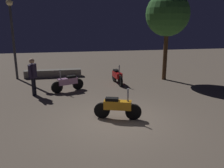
{
  "coord_description": "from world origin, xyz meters",
  "views": [
    {
      "loc": [
        -1.58,
        -7.22,
        3.26
      ],
      "look_at": [
        0.07,
        1.19,
        1.0
      ],
      "focal_mm": 37.34,
      "sensor_mm": 36.0,
      "label": 1
    }
  ],
  "objects_px": {
    "motorcycle_orange_foreground": "(117,107)",
    "motorcycle_pink_parked_left": "(68,83)",
    "motorcycle_red_parked_right": "(117,76)",
    "person_rider_beside": "(33,74)",
    "streetlamp_near": "(12,29)"
  },
  "relations": [
    {
      "from": "motorcycle_pink_parked_left",
      "to": "streetlamp_near",
      "type": "bearing_deg",
      "value": -70.35
    },
    {
      "from": "motorcycle_red_parked_right",
      "to": "streetlamp_near",
      "type": "height_order",
      "value": "streetlamp_near"
    },
    {
      "from": "motorcycle_pink_parked_left",
      "to": "motorcycle_red_parked_right",
      "type": "bearing_deg",
      "value": 176.38
    },
    {
      "from": "person_rider_beside",
      "to": "streetlamp_near",
      "type": "xyz_separation_m",
      "value": [
        -1.42,
        3.61,
        1.88
      ]
    },
    {
      "from": "motorcycle_orange_foreground",
      "to": "streetlamp_near",
      "type": "height_order",
      "value": "streetlamp_near"
    },
    {
      "from": "motorcycle_pink_parked_left",
      "to": "motorcycle_orange_foreground",
      "type": "bearing_deg",
      "value": 90.86
    },
    {
      "from": "streetlamp_near",
      "to": "motorcycle_orange_foreground",
      "type": "bearing_deg",
      "value": -56.68
    },
    {
      "from": "motorcycle_red_parked_right",
      "to": "person_rider_beside",
      "type": "xyz_separation_m",
      "value": [
        -4.21,
        -1.31,
        0.59
      ]
    },
    {
      "from": "motorcycle_pink_parked_left",
      "to": "motorcycle_red_parked_right",
      "type": "height_order",
      "value": "same"
    },
    {
      "from": "motorcycle_orange_foreground",
      "to": "motorcycle_pink_parked_left",
      "type": "xyz_separation_m",
      "value": [
        -1.65,
        3.77,
        0.0
      ]
    },
    {
      "from": "motorcycle_pink_parked_left",
      "to": "person_rider_beside",
      "type": "relative_size",
      "value": 0.91
    },
    {
      "from": "motorcycle_orange_foreground",
      "to": "motorcycle_red_parked_right",
      "type": "relative_size",
      "value": 0.97
    },
    {
      "from": "motorcycle_pink_parked_left",
      "to": "streetlamp_near",
      "type": "xyz_separation_m",
      "value": [
        -2.95,
        3.23,
        2.47
      ]
    },
    {
      "from": "motorcycle_pink_parked_left",
      "to": "person_rider_beside",
      "type": "xyz_separation_m",
      "value": [
        -1.53,
        -0.38,
        0.59
      ]
    },
    {
      "from": "person_rider_beside",
      "to": "streetlamp_near",
      "type": "height_order",
      "value": "streetlamp_near"
    }
  ]
}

